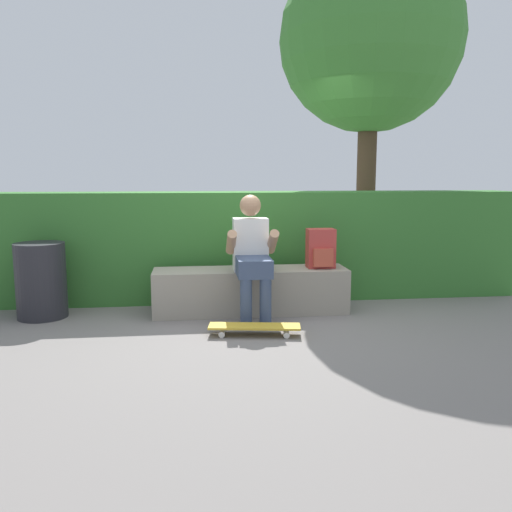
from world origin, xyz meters
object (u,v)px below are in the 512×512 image
skateboard_near_person (254,327)px  person_skater (252,253)px  backpack_on_bench (321,249)px  trash_bin (41,280)px  bench_main (251,291)px

skateboard_near_person → person_skater: bearing=85.8°
backpack_on_bench → trash_bin: (-2.78, 0.06, -0.27)m
person_skater → backpack_on_bench: size_ratio=3.00×
skateboard_near_person → trash_bin: (-2.01, 0.84, 0.30)m
bench_main → backpack_on_bench: bearing=-0.7°
bench_main → skateboard_near_person: bench_main is taller
bench_main → skateboard_near_person: 0.81m
skateboard_near_person → trash_bin: 2.20m
backpack_on_bench → bench_main: bearing=179.3°
skateboard_near_person → backpack_on_bench: backpack_on_bench is taller
bench_main → skateboard_near_person: (-0.05, -0.79, -0.15)m
bench_main → backpack_on_bench: backpack_on_bench is taller
person_skater → trash_bin: size_ratio=1.62×
backpack_on_bench → trash_bin: bearing=178.8°
bench_main → person_skater: (-0.01, -0.22, 0.42)m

